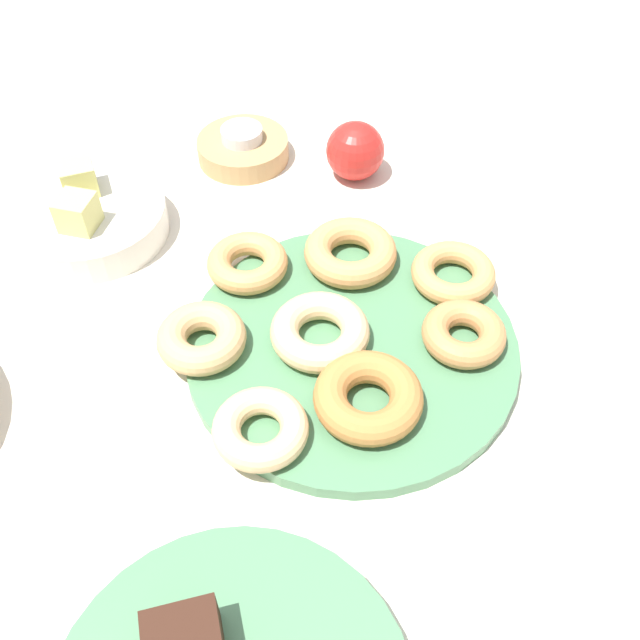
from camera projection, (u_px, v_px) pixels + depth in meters
ground_plane at (351, 351)px, 0.69m from camera, size 2.40×2.40×0.00m
donut_plate at (351, 346)px, 0.69m from camera, size 0.32×0.32×0.01m
donut_0 at (368, 397)px, 0.62m from camera, size 0.10×0.10×0.03m
donut_1 at (320, 331)px, 0.67m from camera, size 0.13×0.13×0.03m
donut_2 at (464, 334)px, 0.67m from camera, size 0.09×0.09×0.03m
donut_3 at (352, 252)px, 0.74m from camera, size 0.13×0.13×0.03m
donut_4 at (261, 429)px, 0.60m from camera, size 0.11×0.11×0.02m
donut_5 at (247, 263)px, 0.73m from camera, size 0.12×0.12×0.02m
donut_6 at (202, 338)px, 0.67m from camera, size 0.10×0.10×0.03m
donut_7 at (453, 273)px, 0.73m from camera, size 0.11×0.11×0.02m
candle_holder at (243, 149)px, 0.89m from camera, size 0.11×0.11×0.03m
tealight at (242, 134)px, 0.87m from camera, size 0.05×0.05×0.01m
fruit_bowl at (92, 221)px, 0.79m from camera, size 0.16×0.16×0.04m
melon_chunk_left at (77, 213)px, 0.75m from camera, size 0.04×0.04×0.04m
melon_chunk_right at (79, 178)px, 0.78m from camera, size 0.05×0.05×0.04m
apple at (355, 151)px, 0.85m from camera, size 0.07×0.07×0.07m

